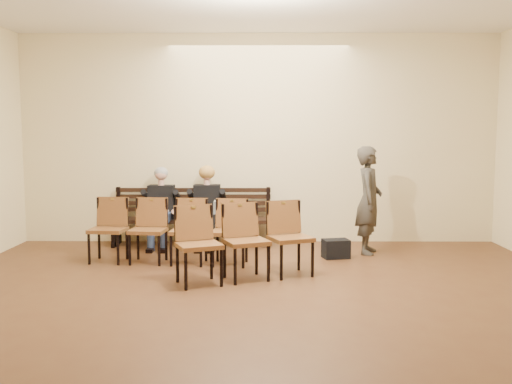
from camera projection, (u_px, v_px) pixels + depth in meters
ground at (257, 354)px, 4.81m from camera, size 10.00×10.00×0.00m
room_walls at (258, 60)px, 5.33m from camera, size 8.02×10.01×3.51m
bench at (192, 232)px, 9.42m from camera, size 2.60×0.90×0.45m
seated_man at (161, 209)px, 9.26m from camera, size 0.52×0.72×1.26m
seated_woman at (207, 209)px, 9.26m from camera, size 0.53×0.73×1.23m
laptop at (158, 213)px, 9.14m from camera, size 0.33×0.26×0.24m
water_bottle at (215, 215)px, 8.97m from camera, size 0.07×0.07×0.23m
bag at (336, 249)px, 8.48m from camera, size 0.43×0.33×0.28m
passerby at (369, 192)px, 8.73m from camera, size 0.62×0.79×1.90m
chair_row_front at (246, 242)px, 7.19m from camera, size 1.82×1.16×0.97m
chair_row_back at (168, 231)px, 8.10m from camera, size 2.30×0.73×0.93m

